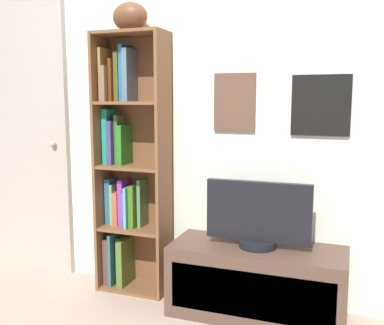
{
  "coord_description": "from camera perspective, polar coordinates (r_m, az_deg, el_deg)",
  "views": [
    {
      "loc": [
        0.95,
        -1.61,
        1.29
      ],
      "look_at": [
        0.05,
        0.85,
        0.92
      ],
      "focal_mm": 41.41,
      "sensor_mm": 36.0,
      "label": 1
    }
  ],
  "objects": [
    {
      "name": "tv_stand",
      "position": [
        2.77,
        8.32,
        -14.92
      ],
      "size": [
        1.03,
        0.42,
        0.43
      ],
      "color": "brown",
      "rests_on": "ground"
    },
    {
      "name": "football",
      "position": [
        2.97,
        -8.0,
        18.09
      ],
      "size": [
        0.28,
        0.23,
        0.18
      ],
      "primitive_type": "ellipsoid",
      "rotation": [
        0.0,
        0.0,
        -0.24
      ],
      "color": "brown",
      "rests_on": "bookshelf"
    },
    {
      "name": "back_wall",
      "position": [
        2.9,
        0.99,
        7.5
      ],
      "size": [
        4.8,
        0.08,
        2.52
      ],
      "color": "white",
      "rests_on": "ground"
    },
    {
      "name": "door",
      "position": [
        3.58,
        -21.14,
        3.09
      ],
      "size": [
        0.83,
        0.09,
        2.03
      ],
      "color": "#B5A99F",
      "rests_on": "ground"
    },
    {
      "name": "bookshelf",
      "position": [
        3.01,
        -8.26,
        -0.96
      ],
      "size": [
        0.48,
        0.25,
        1.72
      ],
      "color": "brown",
      "rests_on": "ground"
    },
    {
      "name": "television",
      "position": [
        2.64,
        8.51,
        -6.82
      ],
      "size": [
        0.62,
        0.22,
        0.39
      ],
      "color": "black",
      "rests_on": "tv_stand"
    }
  ]
}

